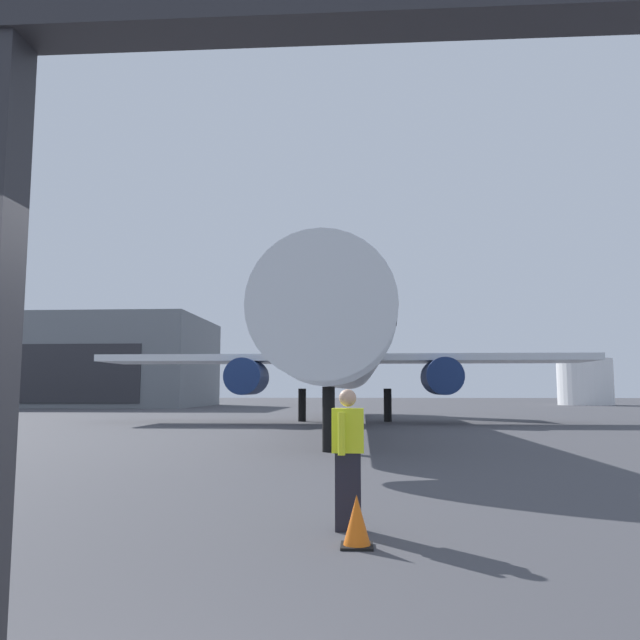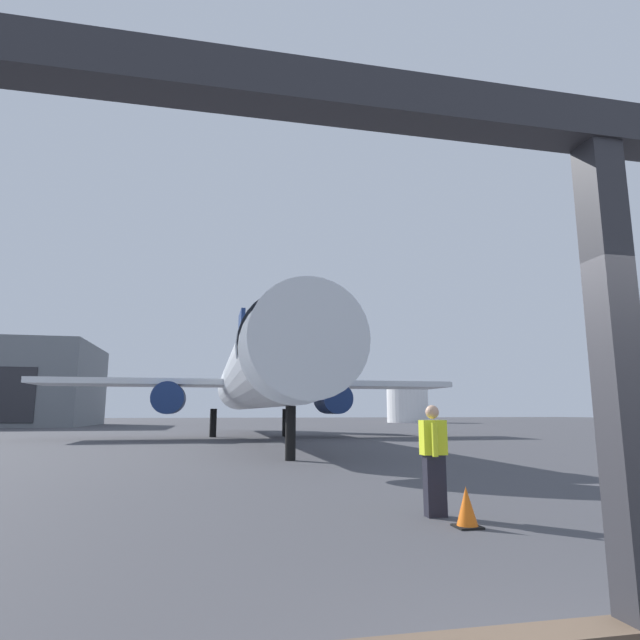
{
  "view_description": "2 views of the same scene",
  "coord_description": "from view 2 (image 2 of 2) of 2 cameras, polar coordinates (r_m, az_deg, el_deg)",
  "views": [
    {
      "loc": [
        1.53,
        -2.47,
        1.72
      ],
      "look_at": [
        0.68,
        10.59,
        3.19
      ],
      "focal_mm": 35.52,
      "sensor_mm": 36.0,
      "label": 1
    },
    {
      "loc": [
        -2.24,
        -2.52,
        1.63
      ],
      "look_at": [
        0.99,
        12.64,
        4.35
      ],
      "focal_mm": 29.46,
      "sensor_mm": 36.0,
      "label": 2
    }
  ],
  "objects": [
    {
      "name": "ground_plane",
      "position": [
        42.61,
        -9.2,
        -12.02
      ],
      "size": [
        220.0,
        220.0,
        0.0
      ],
      "primitive_type": "plane",
      "color": "#424247"
    },
    {
      "name": "airplane",
      "position": [
        32.44,
        -7.02,
        -6.15
      ],
      "size": [
        26.39,
        35.39,
        10.67
      ],
      "color": "silver",
      "rests_on": "ground"
    },
    {
      "name": "fuel_storage_tank",
      "position": [
        83.86,
        9.47,
        -9.04
      ],
      "size": [
        6.37,
        6.37,
        5.53
      ],
      "primitive_type": "cylinder",
      "color": "white",
      "rests_on": "ground"
    },
    {
      "name": "traffic_cone",
      "position": [
        8.28,
        15.64,
        -19.09
      ],
      "size": [
        0.36,
        0.36,
        0.57
      ],
      "color": "orange",
      "rests_on": "ground"
    },
    {
      "name": "ground_crew_worker",
      "position": [
        8.89,
        12.26,
        -14.44
      ],
      "size": [
        0.4,
        0.55,
        1.74
      ],
      "color": "black",
      "rests_on": "ground"
    },
    {
      "name": "window_frame",
      "position": [
        3.39,
        30.47,
        -14.6
      ],
      "size": [
        7.78,
        0.24,
        3.45
      ],
      "color": "brown",
      "rests_on": "ground"
    }
  ]
}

